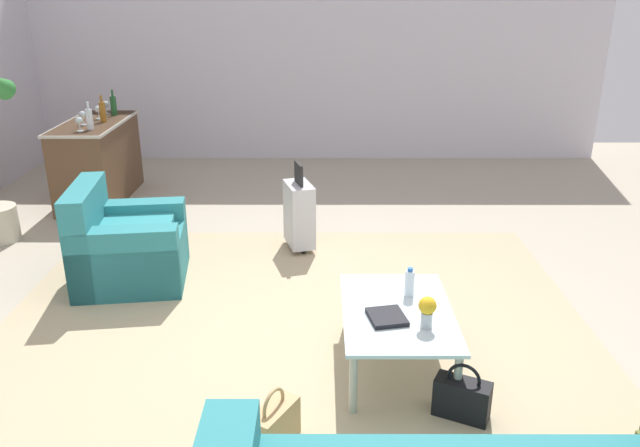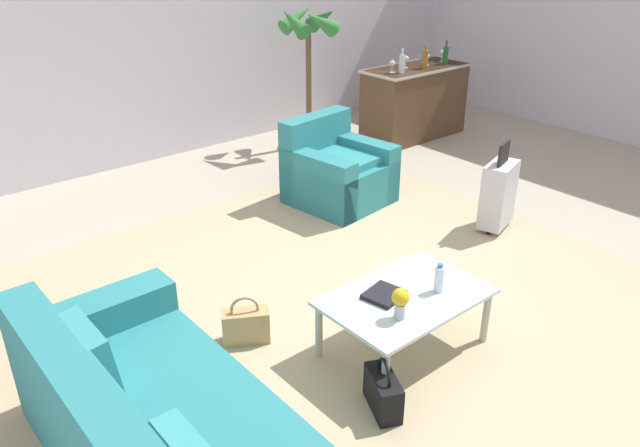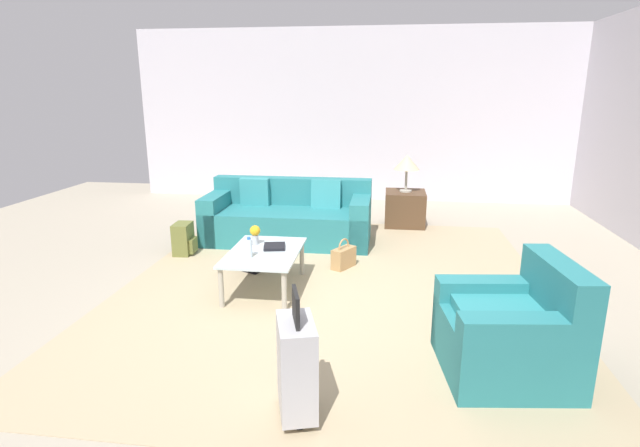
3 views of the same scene
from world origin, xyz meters
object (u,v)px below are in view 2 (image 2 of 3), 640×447
object	(u,v)px
wine_glass_rightmost	(442,53)
bar_console	(414,101)
wine_glass_leftmost	(392,64)
wine_glass_left_of_centre	(406,59)
wine_bottle_amber	(425,59)
suitcase_silver	(498,194)
potted_palm	(309,71)
coffee_table_book	(384,295)
wine_bottle_green	(446,55)
handbag_tan	(246,325)
water_bottle	(439,279)
handbag_black	(383,392)
coffee_table	(405,302)
armchair	(335,173)
wine_glass_right_of_centre	(427,57)
flower_vase	(400,301)
wine_bottle_clear	(402,63)

from	to	relation	value
wine_glass_rightmost	bar_console	bearing A→B (deg)	-179.77
wine_glass_leftmost	wine_glass_left_of_centre	bearing A→B (deg)	13.77
wine_bottle_amber	suitcase_silver	bearing A→B (deg)	-123.58
potted_palm	coffee_table_book	bearing A→B (deg)	-122.66
wine_bottle_green	handbag_tan	bearing A→B (deg)	-154.49
suitcase_silver	potted_palm	world-z (taller)	potted_palm
water_bottle	handbag_tan	size ratio (longest dim) A/B	0.57
suitcase_silver	wine_glass_rightmost	bearing A→B (deg)	50.27
handbag_black	wine_bottle_amber	bearing A→B (deg)	39.34
coffee_table	bar_console	bearing A→B (deg)	41.53
wine_glass_leftmost	wine_glass_rightmost	bearing A→B (deg)	2.30
armchair	wine_glass_right_of_centre	bearing A→B (deg)	21.11
water_bottle	coffee_table_book	distance (m)	0.38
bar_console	potted_palm	xyz separation A→B (m)	(-1.30, 0.60, 0.47)
coffee_table	handbag_tan	bearing A→B (deg)	135.71
coffee_table	wine_bottle_amber	size ratio (longest dim) A/B	3.56
wine_bottle_green	handbag_black	bearing A→B (deg)	-143.28
armchair	flower_vase	world-z (taller)	armchair
armchair	handbag_tan	xyz separation A→B (m)	(-2.06, -1.42, -0.17)
coffee_table	coffee_table_book	distance (m)	0.16
coffee_table	wine_bottle_clear	bearing A→B (deg)	43.99
wine_glass_leftmost	wine_glass_left_of_centre	distance (m)	0.34
bar_console	handbag_tan	distance (m)	4.88
coffee_table_book	wine_bottle_clear	world-z (taller)	wine_bottle_clear
armchair	handbag_black	size ratio (longest dim) A/B	2.71
wine_bottle_amber	potted_palm	world-z (taller)	potted_palm
coffee_table_book	wine_bottle_clear	distance (m)	4.36
coffee_table_book	wine_glass_right_of_centre	size ratio (longest dim) A/B	1.56
flower_vase	wine_bottle_green	world-z (taller)	wine_bottle_green
wine_glass_rightmost	wine_bottle_clear	size ratio (longest dim) A/B	0.51
wine_glass_leftmost	suitcase_silver	world-z (taller)	wine_glass_leftmost
flower_vase	wine_glass_leftmost	distance (m)	4.58
wine_bottle_clear	potted_palm	size ratio (longest dim) A/B	0.17
wine_glass_right_of_centre	handbag_tan	distance (m)	5.09
armchair	wine_bottle_amber	world-z (taller)	wine_bottle_amber
water_bottle	handbag_tan	xyz separation A→B (m)	(-0.97, 0.85, -0.39)
wine_glass_left_of_centre	handbag_tan	bearing A→B (deg)	-149.69
wine_glass_rightmost	water_bottle	bearing A→B (deg)	-139.85
coffee_table	wine_bottle_clear	world-z (taller)	wine_bottle_clear
armchair	potted_palm	bearing A→B (deg)	59.36
bar_console	handbag_tan	bearing A→B (deg)	-151.11
armchair	wine_glass_leftmost	xyz separation A→B (m)	(1.71, 0.90, 0.74)
wine_glass_leftmost	wine_glass_right_of_centre	world-z (taller)	same
handbag_tan	wine_glass_leftmost	bearing A→B (deg)	31.56
handbag_tan	coffee_table_book	bearing A→B (deg)	-45.93
wine_bottle_amber	handbag_black	size ratio (longest dim) A/B	0.84
armchair	coffee_table	bearing A→B (deg)	-120.80
wine_glass_rightmost	armchair	bearing A→B (deg)	-160.92
suitcase_silver	potted_palm	size ratio (longest dim) A/B	0.49
coffee_table	suitcase_silver	distance (m)	2.12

